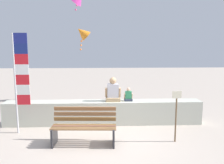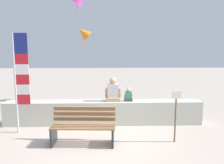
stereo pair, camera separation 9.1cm
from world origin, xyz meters
name	(u,v)px [view 1 (the left image)]	position (x,y,z in m)	size (l,w,h in m)	color
ground_plane	(104,138)	(0.00, 0.00, 0.00)	(40.00, 40.00, 0.00)	#B3A496
seawall_ledge	(103,112)	(0.00, 1.19, 0.36)	(6.09, 0.52, 0.73)	beige
park_bench	(84,127)	(-0.49, -0.30, 0.42)	(1.62, 0.69, 0.88)	#93673F
person_adult	(113,92)	(0.30, 1.19, 1.02)	(0.49, 0.36, 0.75)	tan
person_child	(128,96)	(0.78, 1.19, 0.89)	(0.28, 0.20, 0.42)	#33394C
flag_banner	(19,75)	(-2.28, 0.50, 1.64)	(0.41, 0.05, 2.77)	#B7B7BC
kite_orange	(82,33)	(-0.86, 4.34, 2.98)	(0.81, 0.76, 1.11)	orange
sign_post	(176,112)	(1.82, -0.30, 0.78)	(0.24, 0.05, 1.32)	brown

